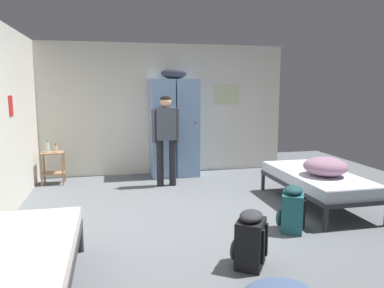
{
  "coord_description": "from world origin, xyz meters",
  "views": [
    {
      "loc": [
        -1.06,
        -4.47,
        1.7
      ],
      "look_at": [
        0.0,
        0.27,
        0.95
      ],
      "focal_mm": 34.53,
      "sensor_mm": 36.0,
      "label": 1
    }
  ],
  "objects_px": {
    "bed_left_front": "(13,262)",
    "backpack_black": "(249,240)",
    "backpack_teal": "(292,210)",
    "locker_bank": "(174,126)",
    "shelf_unit": "(53,165)",
    "lotion_bottle": "(56,148)",
    "bed_right": "(316,180)",
    "water_bottle": "(47,147)",
    "bedding_heap": "(325,166)",
    "person_traveler": "(166,132)"
  },
  "relations": [
    {
      "from": "bed_left_front",
      "to": "backpack_black",
      "type": "relative_size",
      "value": 3.45
    },
    {
      "from": "backpack_teal",
      "to": "backpack_black",
      "type": "relative_size",
      "value": 1.0
    },
    {
      "from": "locker_bank",
      "to": "shelf_unit",
      "type": "distance_m",
      "value": 2.3
    },
    {
      "from": "shelf_unit",
      "to": "lotion_bottle",
      "type": "xyz_separation_m",
      "value": [
        0.07,
        -0.04,
        0.29
      ]
    },
    {
      "from": "bed_left_front",
      "to": "lotion_bottle",
      "type": "relative_size",
      "value": 12.17
    },
    {
      "from": "shelf_unit",
      "to": "bed_right",
      "type": "bearing_deg",
      "value": -28.55
    },
    {
      "from": "shelf_unit",
      "to": "bed_right",
      "type": "relative_size",
      "value": 0.3
    },
    {
      "from": "water_bottle",
      "to": "bedding_heap",
      "type": "bearing_deg",
      "value": -30.4
    },
    {
      "from": "bedding_heap",
      "to": "backpack_black",
      "type": "xyz_separation_m",
      "value": [
        -1.62,
        -1.33,
        -0.36
      ]
    },
    {
      "from": "locker_bank",
      "to": "lotion_bottle",
      "type": "bearing_deg",
      "value": -174.69
    },
    {
      "from": "locker_bank",
      "to": "bed_left_front",
      "type": "distance_m",
      "value": 4.54
    },
    {
      "from": "lotion_bottle",
      "to": "person_traveler",
      "type": "bearing_deg",
      "value": -15.49
    },
    {
      "from": "shelf_unit",
      "to": "bed_left_front",
      "type": "bearing_deg",
      "value": -86.32
    },
    {
      "from": "bedding_heap",
      "to": "water_bottle",
      "type": "distance_m",
      "value": 4.61
    },
    {
      "from": "backpack_black",
      "to": "locker_bank",
      "type": "bearing_deg",
      "value": 90.9
    },
    {
      "from": "shelf_unit",
      "to": "bed_right",
      "type": "height_order",
      "value": "shelf_unit"
    },
    {
      "from": "bed_left_front",
      "to": "lotion_bottle",
      "type": "distance_m",
      "value": 3.86
    },
    {
      "from": "bed_right",
      "to": "water_bottle",
      "type": "relative_size",
      "value": 8.99
    },
    {
      "from": "locker_bank",
      "to": "backpack_teal",
      "type": "height_order",
      "value": "locker_bank"
    },
    {
      "from": "shelf_unit",
      "to": "person_traveler",
      "type": "bearing_deg",
      "value": -16.06
    },
    {
      "from": "bedding_heap",
      "to": "backpack_teal",
      "type": "height_order",
      "value": "bedding_heap"
    },
    {
      "from": "bed_right",
      "to": "lotion_bottle",
      "type": "xyz_separation_m",
      "value": [
        -3.82,
        2.08,
        0.26
      ]
    },
    {
      "from": "locker_bank",
      "to": "person_traveler",
      "type": "height_order",
      "value": "locker_bank"
    },
    {
      "from": "bedding_heap",
      "to": "shelf_unit",
      "type": "bearing_deg",
      "value": 149.3
    },
    {
      "from": "shelf_unit",
      "to": "bed_left_front",
      "type": "height_order",
      "value": "shelf_unit"
    },
    {
      "from": "shelf_unit",
      "to": "lotion_bottle",
      "type": "relative_size",
      "value": 3.65
    },
    {
      "from": "backpack_teal",
      "to": "lotion_bottle",
      "type": "bearing_deg",
      "value": 136.29
    },
    {
      "from": "bedding_heap",
      "to": "backpack_black",
      "type": "bearing_deg",
      "value": -140.62
    },
    {
      "from": "bedding_heap",
      "to": "water_bottle",
      "type": "bearing_deg",
      "value": 149.6
    },
    {
      "from": "person_traveler",
      "to": "backpack_black",
      "type": "relative_size",
      "value": 2.84
    },
    {
      "from": "person_traveler",
      "to": "bed_left_front",
      "type": "bearing_deg",
      "value": -116.92
    },
    {
      "from": "shelf_unit",
      "to": "water_bottle",
      "type": "relative_size",
      "value": 2.7
    },
    {
      "from": "bedding_heap",
      "to": "backpack_teal",
      "type": "distance_m",
      "value": 1.07
    },
    {
      "from": "locker_bank",
      "to": "lotion_bottle",
      "type": "relative_size",
      "value": 13.26
    },
    {
      "from": "bed_right",
      "to": "lotion_bottle",
      "type": "height_order",
      "value": "lotion_bottle"
    },
    {
      "from": "bed_right",
      "to": "backpack_teal",
      "type": "xyz_separation_m",
      "value": [
        -0.8,
        -0.81,
        -0.12
      ]
    },
    {
      "from": "bed_left_front",
      "to": "person_traveler",
      "type": "bearing_deg",
      "value": 63.08
    },
    {
      "from": "water_bottle",
      "to": "lotion_bottle",
      "type": "xyz_separation_m",
      "value": [
        0.15,
        -0.06,
        -0.03
      ]
    },
    {
      "from": "backpack_teal",
      "to": "backpack_black",
      "type": "bearing_deg",
      "value": -138.51
    },
    {
      "from": "bed_right",
      "to": "backpack_black",
      "type": "distance_m",
      "value": 2.23
    },
    {
      "from": "bed_right",
      "to": "bedding_heap",
      "type": "distance_m",
      "value": 0.31
    },
    {
      "from": "bed_left_front",
      "to": "bedding_heap",
      "type": "relative_size",
      "value": 3.14
    },
    {
      "from": "shelf_unit",
      "to": "bedding_heap",
      "type": "bearing_deg",
      "value": -30.7
    },
    {
      "from": "water_bottle",
      "to": "shelf_unit",
      "type": "bearing_deg",
      "value": -14.04
    },
    {
      "from": "bedding_heap",
      "to": "bed_left_front",
      "type": "bearing_deg",
      "value": -156.56
    },
    {
      "from": "shelf_unit",
      "to": "lotion_bottle",
      "type": "bearing_deg",
      "value": -29.74
    },
    {
      "from": "person_traveler",
      "to": "water_bottle",
      "type": "height_order",
      "value": "person_traveler"
    },
    {
      "from": "bedding_heap",
      "to": "person_traveler",
      "type": "relative_size",
      "value": 0.39
    },
    {
      "from": "bed_right",
      "to": "bed_left_front",
      "type": "height_order",
      "value": "same"
    },
    {
      "from": "bed_right",
      "to": "bed_left_front",
      "type": "bearing_deg",
      "value": -154.01
    }
  ]
}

